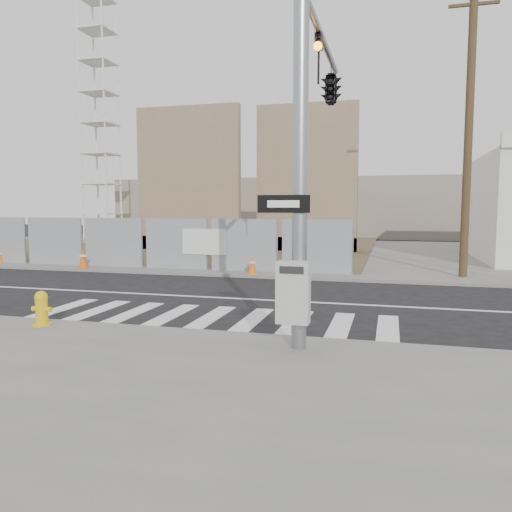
% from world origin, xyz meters
% --- Properties ---
extents(ground, '(100.00, 100.00, 0.00)m').
position_xyz_m(ground, '(0.00, 0.00, 0.00)').
color(ground, black).
rests_on(ground, ground).
extents(sidewalk_far, '(50.00, 20.00, 0.12)m').
position_xyz_m(sidewalk_far, '(0.00, 14.00, 0.06)').
color(sidewalk_far, slate).
rests_on(sidewalk_far, ground).
extents(signal_pole, '(0.96, 5.87, 7.00)m').
position_xyz_m(signal_pole, '(2.49, -2.05, 4.78)').
color(signal_pole, gray).
rests_on(signal_pole, sidewalk_near).
extents(chain_link_fence, '(24.60, 0.04, 2.00)m').
position_xyz_m(chain_link_fence, '(-10.00, 5.00, 1.12)').
color(chain_link_fence, gray).
rests_on(chain_link_fence, sidewalk_far).
extents(concrete_wall_left, '(6.00, 1.30, 8.00)m').
position_xyz_m(concrete_wall_left, '(-7.00, 13.08, 3.38)').
color(concrete_wall_left, '#7B654A').
rests_on(concrete_wall_left, sidewalk_far).
extents(concrete_wall_right, '(5.50, 1.30, 8.00)m').
position_xyz_m(concrete_wall_right, '(-0.50, 14.08, 3.38)').
color(concrete_wall_right, '#7B654A').
rests_on(concrete_wall_right, sidewalk_far).
extents(crane_tower, '(2.60, 2.60, 18.15)m').
position_xyz_m(crane_tower, '(-15.00, 17.00, 9.02)').
color(crane_tower, slate).
rests_on(crane_tower, sidewalk_far).
extents(utility_pole_right, '(1.60, 0.28, 10.00)m').
position_xyz_m(utility_pole_right, '(6.50, 5.50, 5.20)').
color(utility_pole_right, '#4D3C24').
rests_on(utility_pole_right, sidewalk_far).
extents(fire_hydrant, '(0.45, 0.43, 0.72)m').
position_xyz_m(fire_hydrant, '(-2.94, -4.55, 0.48)').
color(fire_hydrant, gold).
rests_on(fire_hydrant, sidewalk_near).
extents(traffic_cone_b, '(0.35, 0.35, 0.62)m').
position_xyz_m(traffic_cone_b, '(-12.62, 4.94, 0.42)').
color(traffic_cone_b, orange).
rests_on(traffic_cone_b, sidewalk_far).
extents(traffic_cone_c, '(0.40, 0.40, 0.77)m').
position_xyz_m(traffic_cone_c, '(-7.92, 4.22, 0.50)').
color(traffic_cone_c, '#E8590C').
rests_on(traffic_cone_c, sidewalk_far).
extents(traffic_cone_d, '(0.46, 0.46, 0.68)m').
position_xyz_m(traffic_cone_d, '(-0.85, 4.22, 0.45)').
color(traffic_cone_d, orange).
rests_on(traffic_cone_d, sidewalk_far).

